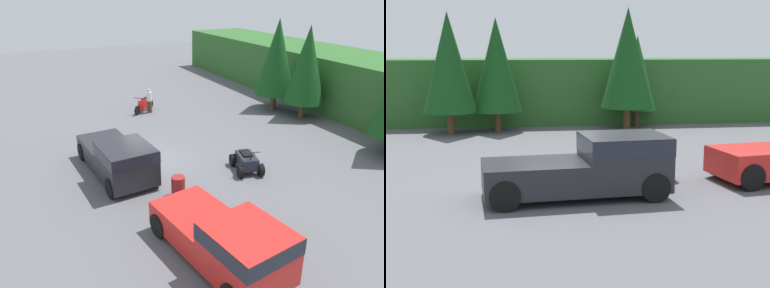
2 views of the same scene
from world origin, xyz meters
The scene contains 10 objects.
ground_plane centered at (0.00, 0.00, 0.00)m, with size 80.00×80.00×0.00m, color #5B5B60.
hillside_backdrop centered at (0.00, 16.00, 1.88)m, with size 44.00×6.00×3.77m.
tree_left centered at (-4.62, 11.02, 3.69)m, with size 2.76×2.76×6.27m.
tree_mid_left centered at (-2.21, 11.55, 3.53)m, with size 2.64×2.64×6.01m.
pickup_truck_red centered at (8.19, -0.50, 0.98)m, with size 5.40×2.92×1.85m.
pickup_truck_second centered at (0.82, -1.83, 0.98)m, with size 5.63×2.64×1.85m.
dirt_bike centered at (-8.01, 2.42, 0.49)m, with size 1.48×1.85×1.19m.
quad_atv centered at (2.88, 3.77, 0.45)m, with size 2.13×1.64×1.16m.
rider_person centered at (-7.65, 2.70, 0.92)m, with size 0.49×0.49×1.69m.
steel_barrel centered at (3.62, -0.12, 0.44)m, with size 0.58×0.58×0.88m.
Camera 1 is at (16.20, -5.59, 8.11)m, focal length 35.00 mm.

